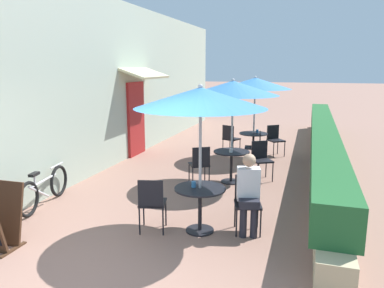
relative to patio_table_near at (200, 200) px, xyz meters
The scene contains 21 objects.
ground_plane 2.00m from the patio_table_near, 115.82° to the right, with size 120.00×120.00×0.00m, color #936B5B.
cafe_facade_wall 6.24m from the patio_table_near, 124.04° to the left, with size 0.98×13.75×4.20m.
planter_hedge 5.39m from the patio_table_near, 69.24° to the left, with size 0.60×12.75×1.01m.
patio_table_near is the anchor object (origin of this frame).
patio_umbrella_near 1.56m from the patio_table_near, 90.00° to the left, with size 1.96×1.96×2.28m.
cafe_chair_near_left 0.74m from the patio_table_near, 20.66° to the left, with size 0.49×0.49×0.87m.
seated_patron_near_left 0.76m from the patio_table_near, 11.96° to the left, with size 0.41×0.47×1.25m.
cafe_chair_near_right 0.74m from the patio_table_near, 159.34° to the right, with size 0.49×0.49×0.87m.
coffee_cup_near 0.26m from the patio_table_near, behind, with size 0.07×0.07×0.09m.
patio_table_mid 2.63m from the patio_table_near, 91.16° to the left, with size 0.79×0.79×0.71m.
patio_umbrella_mid 3.06m from the patio_table_near, 91.16° to the left, with size 1.96×1.96×2.28m.
cafe_chair_mid_left 2.29m from the patio_table_near, 106.43° to the left, with size 0.55×0.55×0.87m.
cafe_chair_mid_right 3.12m from the patio_table_near, 80.04° to the left, with size 0.55×0.55×0.87m.
coffee_cup_mid 2.52m from the patio_table_near, 90.93° to the left, with size 0.07×0.07×0.09m.
patio_table_far 5.06m from the patio_table_near, 89.19° to the left, with size 0.79×0.79×0.71m.
patio_umbrella_far 5.29m from the patio_table_near, 89.19° to the left, with size 1.96×1.96×2.28m.
cafe_chair_far_left 4.34m from the patio_table_near, 86.87° to the left, with size 0.45×0.45×0.87m.
cafe_chair_far_right 5.59m from the patio_table_near, 83.72° to the left, with size 0.56×0.56×0.87m.
cafe_chair_far_back 5.31m from the patio_table_near, 96.87° to the left, with size 0.52×0.52×0.87m.
coffee_cup_far 5.18m from the patio_table_near, 88.26° to the left, with size 0.07×0.07×0.09m.
bicycle_leaning 3.05m from the patio_table_near, behind, with size 0.33×1.67×0.71m.
Camera 1 is at (2.37, -3.51, 2.52)m, focal length 35.00 mm.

